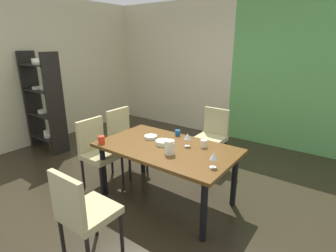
# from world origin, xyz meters

# --- Properties ---
(ground_plane) EXTENTS (5.88, 5.34, 0.02)m
(ground_plane) POSITION_xyz_m (0.00, 0.00, -0.01)
(ground_plane) COLOR #2B2418
(back_panel_interior) EXTENTS (3.00, 0.10, 2.78)m
(back_panel_interior) POSITION_xyz_m (-1.44, 2.62, 1.39)
(back_panel_interior) COLOR beige
(back_panel_interior) RESTS_ON ground_plane
(garden_window_panel) EXTENTS (2.89, 0.10, 2.78)m
(garden_window_panel) POSITION_xyz_m (1.50, 2.62, 1.39)
(garden_window_panel) COLOR #599E4F
(garden_window_panel) RESTS_ON ground_plane
(left_interior_panel) EXTENTS (0.10, 5.34, 2.78)m
(left_interior_panel) POSITION_xyz_m (-2.89, 0.00, 1.39)
(left_interior_panel) COLOR beige
(left_interior_panel) RESTS_ON ground_plane
(dining_table) EXTENTS (1.68, 0.97, 0.73)m
(dining_table) POSITION_xyz_m (0.40, -0.10, 0.65)
(dining_table) COLOR #573716
(dining_table) RESTS_ON ground_plane
(chair_head_near) EXTENTS (0.44, 0.44, 0.92)m
(chair_head_near) POSITION_xyz_m (0.39, -1.33, 0.53)
(chair_head_near) COLOR tan
(chair_head_near) RESTS_ON ground_plane
(chair_head_far) EXTENTS (0.44, 0.45, 0.93)m
(chair_head_far) POSITION_xyz_m (0.40, 1.13, 0.53)
(chair_head_far) COLOR tan
(chair_head_far) RESTS_ON ground_plane
(chair_left_far) EXTENTS (0.45, 0.44, 0.98)m
(chair_left_far) POSITION_xyz_m (-0.58, 0.16, 0.55)
(chair_left_far) COLOR tan
(chair_left_far) RESTS_ON ground_plane
(chair_left_near) EXTENTS (0.45, 0.44, 0.95)m
(chair_left_near) POSITION_xyz_m (-0.58, -0.36, 0.54)
(chair_left_near) COLOR tan
(chair_left_near) RESTS_ON ground_plane
(display_shelf) EXTENTS (0.81, 0.32, 1.79)m
(display_shelf) POSITION_xyz_m (-2.39, -0.05, 0.90)
(display_shelf) COLOR black
(display_shelf) RESTS_ON ground_plane
(wine_glass_left) EXTENTS (0.08, 0.08, 0.17)m
(wine_glass_left) POSITION_xyz_m (0.60, 0.06, 0.85)
(wine_glass_left) COLOR silver
(wine_glass_left) RESTS_ON dining_table
(wine_glass_south) EXTENTS (0.07, 0.07, 0.16)m
(wine_glass_south) POSITION_xyz_m (1.11, -0.27, 0.85)
(wine_glass_south) COLOR silver
(wine_glass_south) RESTS_ON dining_table
(serving_bowl_corner) EXTENTS (0.17, 0.17, 0.04)m
(serving_bowl_corner) POSITION_xyz_m (0.07, 0.00, 0.75)
(serving_bowl_corner) COLOR silver
(serving_bowl_corner) RESTS_ON dining_table
(serving_bowl_right) EXTENTS (0.19, 0.19, 0.05)m
(serving_bowl_right) POSITION_xyz_m (0.33, -0.08, 0.76)
(serving_bowl_right) COLOR silver
(serving_bowl_right) RESTS_ON dining_table
(cup_north) EXTENTS (0.08, 0.08, 0.09)m
(cup_north) POSITION_xyz_m (0.77, 0.15, 0.78)
(cup_north) COLOR beige
(cup_north) RESTS_ON dining_table
(cup_rear) EXTENTS (0.07, 0.07, 0.08)m
(cup_rear) POSITION_xyz_m (0.29, 0.30, 0.77)
(cup_rear) COLOR #174E8B
(cup_rear) RESTS_ON dining_table
(cup_east) EXTENTS (0.08, 0.08, 0.09)m
(cup_east) POSITION_xyz_m (-0.32, -0.49, 0.78)
(cup_east) COLOR red
(cup_east) RESTS_ON dining_table
(pitcher_near_shelf) EXTENTS (0.13, 0.11, 0.16)m
(pitcher_near_shelf) POSITION_xyz_m (0.56, -0.26, 0.81)
(pitcher_near_shelf) COLOR silver
(pitcher_near_shelf) RESTS_ON dining_table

